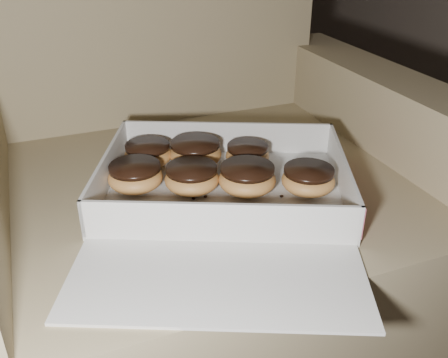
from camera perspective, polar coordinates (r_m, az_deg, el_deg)
name	(u,v)px	position (r m, az deg, el deg)	size (l,w,h in m)	color
armchair	(196,216)	(1.12, -3.25, -4.20)	(0.99, 0.84, 1.04)	#8F7D5B
bakery_box	(225,198)	(0.89, 0.12, -2.22)	(0.60, 0.64, 0.07)	silver
donut_a	(148,154)	(1.01, -8.68, 2.86)	(0.10, 0.10, 0.05)	#D9934B
donut_b	(308,179)	(0.92, 9.60, -0.03)	(0.10, 0.10, 0.05)	#D9934B
donut_c	(195,152)	(1.00, -3.28, 3.05)	(0.11, 0.11, 0.05)	#D9934B
donut_d	(192,178)	(0.91, -3.69, 0.14)	(0.10, 0.10, 0.05)	#D9934B
donut_e	(247,154)	(1.00, 2.69, 2.85)	(0.09, 0.09, 0.04)	#D9934B
donut_f	(135,176)	(0.93, -10.09, 0.33)	(0.10, 0.10, 0.05)	#D9934B
donut_g	(247,178)	(0.91, 2.67, 0.10)	(0.11, 0.11, 0.05)	#D9934B
crumb_a	(253,216)	(0.84, 3.37, -4.28)	(0.01, 0.01, 0.00)	black
crumb_b	(239,215)	(0.85, 1.70, -4.13)	(0.01, 0.01, 0.00)	black
crumb_c	(282,196)	(0.91, 6.60, -1.96)	(0.01, 0.01, 0.00)	black
crumb_d	(194,198)	(0.89, -3.50, -2.21)	(0.01, 0.01, 0.00)	black
crumb_e	(205,197)	(0.90, -2.13, -2.01)	(0.01, 0.01, 0.00)	black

